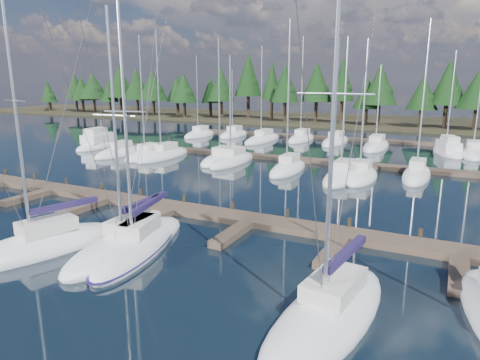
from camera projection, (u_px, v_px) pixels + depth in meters
The scene contains 12 objects.
ground at pixel (249, 177), 40.83m from camera, with size 260.00×260.00×0.00m, color black.
far_shore at pixel (368, 121), 92.91m from camera, with size 220.00×30.00×0.60m, color #302C1B.
main_dock at pixel (171, 210), 29.80m from camera, with size 44.00×6.13×0.90m.
back_docks at pixel (312, 147), 57.81m from camera, with size 50.00×21.80×0.40m.
front_sailboat_2 at pixel (41, 246), 23.15m from camera, with size 5.39×9.42×14.65m.
front_sailboat_3 at pixel (129, 244), 23.50m from camera, with size 3.30×9.54×13.31m.
front_sailboat_4 at pixel (137, 247), 22.99m from camera, with size 4.57×9.18×13.72m.
front_sailboat_5 at pixel (329, 314), 16.41m from camera, with size 4.15×9.71×15.65m.
back_sailboat_rows at pixel (299, 152), 53.71m from camera, with size 47.38×32.62×16.03m.
motor_yacht_left at pixel (98, 144), 58.93m from camera, with size 4.30×9.23×4.44m.
motor_yacht_right at pixel (448, 151), 53.38m from camera, with size 4.89×8.15×3.85m.
tree_line at pixel (357, 88), 83.10m from camera, with size 187.24×11.78×14.49m.
Camera 1 is at (17.17, -5.94, 9.05)m, focal length 32.00 mm.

